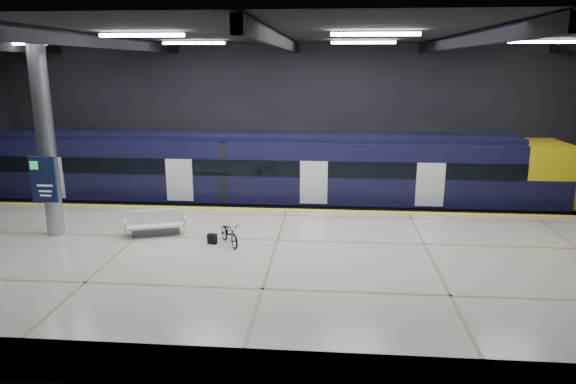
# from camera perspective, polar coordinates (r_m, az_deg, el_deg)

# --- Properties ---
(ground) EXTENTS (30.00, 30.00, 0.00)m
(ground) POSITION_cam_1_polar(r_m,az_deg,el_deg) (19.19, -0.83, -7.47)
(ground) COLOR black
(ground) RESTS_ON ground
(room_shell) EXTENTS (30.10, 16.10, 8.05)m
(room_shell) POSITION_cam_1_polar(r_m,az_deg,el_deg) (17.91, -0.90, 9.82)
(room_shell) COLOR black
(room_shell) RESTS_ON ground
(platform) EXTENTS (30.00, 11.00, 1.10)m
(platform) POSITION_cam_1_polar(r_m,az_deg,el_deg) (16.68, -1.69, -8.84)
(platform) COLOR beige
(platform) RESTS_ON ground
(safety_strip) EXTENTS (30.00, 0.40, 0.01)m
(safety_strip) POSITION_cam_1_polar(r_m,az_deg,el_deg) (21.43, -0.12, -2.02)
(safety_strip) COLOR yellow
(safety_strip) RESTS_ON platform
(rails) EXTENTS (30.00, 1.52, 0.16)m
(rails) POSITION_cam_1_polar(r_m,az_deg,el_deg) (24.35, 0.44, -2.56)
(rails) COLOR gray
(rails) RESTS_ON ground
(train) EXTENTS (29.40, 2.84, 3.79)m
(train) POSITION_cam_1_polar(r_m,az_deg,el_deg) (23.87, 0.11, 2.00)
(train) COLOR black
(train) RESTS_ON ground
(bench) EXTENTS (2.25, 1.48, 0.92)m
(bench) POSITION_cam_1_polar(r_m,az_deg,el_deg) (18.92, -14.46, -3.67)
(bench) COLOR #595B60
(bench) RESTS_ON platform
(bicycle) EXTENTS (1.22, 1.54, 0.78)m
(bicycle) POSITION_cam_1_polar(r_m,az_deg,el_deg) (17.46, -6.52, -4.56)
(bicycle) COLOR #99999E
(bicycle) RESTS_ON platform
(pannier_bag) EXTENTS (0.34, 0.25, 0.35)m
(pannier_bag) POSITION_cam_1_polar(r_m,az_deg,el_deg) (17.66, -8.42, -5.15)
(pannier_bag) COLOR black
(pannier_bag) RESTS_ON platform
(info_column) EXTENTS (0.90, 0.78, 6.90)m
(info_column) POSITION_cam_1_polar(r_m,az_deg,el_deg) (19.56, -25.33, 5.14)
(info_column) COLOR #9EA0A5
(info_column) RESTS_ON platform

